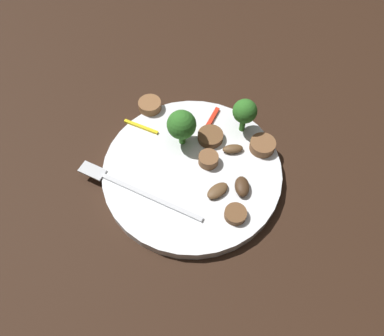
% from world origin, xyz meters
% --- Properties ---
extents(ground_plane, '(1.40, 1.40, 0.00)m').
position_xyz_m(ground_plane, '(0.00, 0.00, 0.00)').
color(ground_plane, black).
extents(plate, '(0.24, 0.24, 0.02)m').
position_xyz_m(plate, '(0.00, 0.00, 0.01)').
color(plate, white).
rests_on(plate, ground_plane).
extents(fork, '(0.18, 0.03, 0.00)m').
position_xyz_m(fork, '(0.07, 0.06, 0.02)').
color(fork, silver).
rests_on(fork, plate).
extents(broccoli_floret_0, '(0.03, 0.03, 0.06)m').
position_xyz_m(broccoli_floret_0, '(-0.05, -0.09, 0.05)').
color(broccoli_floret_0, '#347525').
rests_on(broccoli_floret_0, plate).
extents(broccoli_floret_1, '(0.04, 0.04, 0.06)m').
position_xyz_m(broccoli_floret_1, '(0.03, -0.04, 0.05)').
color(broccoli_floret_1, '#347525').
rests_on(broccoli_floret_1, plate).
extents(sausage_slice_0, '(0.03, 0.03, 0.01)m').
position_xyz_m(sausage_slice_0, '(-0.02, -0.02, 0.02)').
color(sausage_slice_0, brown).
rests_on(sausage_slice_0, plate).
extents(sausage_slice_1, '(0.03, 0.03, 0.01)m').
position_xyz_m(sausage_slice_1, '(-0.07, 0.05, 0.02)').
color(sausage_slice_1, brown).
rests_on(sausage_slice_1, plate).
extents(sausage_slice_2, '(0.05, 0.05, 0.01)m').
position_xyz_m(sausage_slice_2, '(-0.08, -0.06, 0.02)').
color(sausage_slice_2, brown).
rests_on(sausage_slice_2, plate).
extents(sausage_slice_3, '(0.04, 0.04, 0.01)m').
position_xyz_m(sausage_slice_3, '(0.09, -0.08, 0.02)').
color(sausage_slice_3, brown).
rests_on(sausage_slice_3, plate).
extents(sausage_slice_4, '(0.05, 0.05, 0.01)m').
position_xyz_m(sausage_slice_4, '(-0.01, -0.05, 0.02)').
color(sausage_slice_4, brown).
rests_on(sausage_slice_4, plate).
extents(mushroom_0, '(0.03, 0.04, 0.01)m').
position_xyz_m(mushroom_0, '(-0.04, 0.02, 0.02)').
color(mushroom_0, brown).
rests_on(mushroom_0, plate).
extents(mushroom_1, '(0.03, 0.03, 0.01)m').
position_xyz_m(mushroom_1, '(-0.04, -0.05, 0.02)').
color(mushroom_1, brown).
rests_on(mushroom_1, plate).
extents(mushroom_2, '(0.03, 0.03, 0.01)m').
position_xyz_m(mushroom_2, '(-0.07, 0.01, 0.02)').
color(mushroom_2, '#422B19').
rests_on(mushroom_2, plate).
extents(pepper_strip_0, '(0.01, 0.04, 0.00)m').
position_xyz_m(pepper_strip_0, '(0.00, -0.09, 0.02)').
color(pepper_strip_0, red).
rests_on(pepper_strip_0, plate).
extents(pepper_strip_1, '(0.05, 0.01, 0.00)m').
position_xyz_m(pepper_strip_1, '(0.09, -0.04, 0.02)').
color(pepper_strip_1, yellow).
rests_on(pepper_strip_1, plate).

